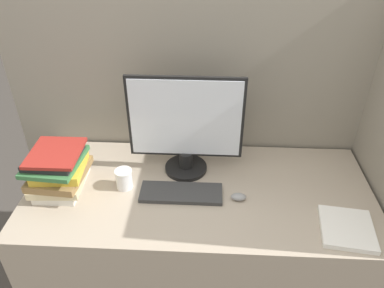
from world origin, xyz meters
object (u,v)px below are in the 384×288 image
at_px(keyboard, 181,193).
at_px(monitor, 186,128).
at_px(mouse, 239,197).
at_px(coffee_cup, 124,179).
at_px(book_stack, 59,170).

bearing_deg(keyboard, monitor, 87.17).
xyz_separation_m(keyboard, mouse, (0.27, -0.02, 0.01)).
height_order(mouse, coffee_cup, coffee_cup).
xyz_separation_m(mouse, coffee_cup, (-0.55, 0.06, 0.03)).
distance_m(keyboard, coffee_cup, 0.28).
bearing_deg(coffee_cup, keyboard, -8.36).
height_order(mouse, book_stack, book_stack).
height_order(monitor, keyboard, monitor).
relative_size(monitor, book_stack, 1.85).
bearing_deg(mouse, monitor, 139.91).
height_order(keyboard, book_stack, book_stack).
xyz_separation_m(keyboard, book_stack, (-0.58, 0.02, 0.10)).
xyz_separation_m(monitor, keyboard, (-0.01, -0.20, -0.24)).
bearing_deg(monitor, keyboard, -92.83).
bearing_deg(keyboard, mouse, -4.10).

